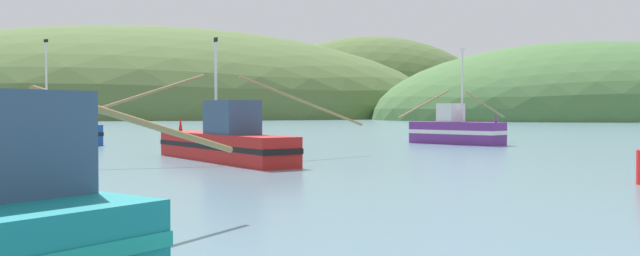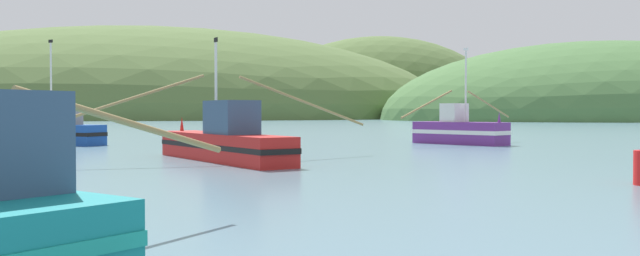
% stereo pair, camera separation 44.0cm
% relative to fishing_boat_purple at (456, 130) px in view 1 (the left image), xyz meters
% --- Properties ---
extents(hill_mid_left, '(120.21, 96.17, 40.58)m').
position_rel_fishing_boat_purple_xyz_m(hill_mid_left, '(100.13, 107.89, -0.90)').
color(hill_mid_left, '#47703D').
rests_on(hill_mid_left, ground).
extents(hill_far_center, '(104.77, 83.81, 64.94)m').
position_rel_fishing_boat_purple_xyz_m(hill_far_center, '(79.15, 212.58, -0.90)').
color(hill_far_center, '#516B38').
rests_on(hill_far_center, ground).
extents(hill_far_left, '(210.49, 168.39, 60.33)m').
position_rel_fishing_boat_purple_xyz_m(hill_far_left, '(-10.36, 198.36, -0.90)').
color(hill_far_left, '#516B38').
rests_on(hill_far_left, ground).
extents(fishing_boat_purple, '(10.63, 6.63, 6.27)m').
position_rel_fishing_boat_purple_xyz_m(fishing_boat_purple, '(0.00, 0.00, 0.00)').
color(fishing_boat_purple, '#6B2D84').
rests_on(fishing_boat_purple, ground).
extents(fishing_boat_blue, '(6.72, 6.30, 6.78)m').
position_rel_fishing_boat_purple_xyz_m(fishing_boat_blue, '(-25.35, 6.74, -0.08)').
color(fishing_boat_blue, '#19479E').
rests_on(fishing_boat_blue, ground).
extents(fishing_boat_red, '(14.59, 10.55, 5.40)m').
position_rel_fishing_boat_purple_xyz_m(fishing_boat_red, '(-16.93, -10.46, -0.04)').
color(fishing_boat_red, red).
rests_on(fishing_boat_red, ground).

